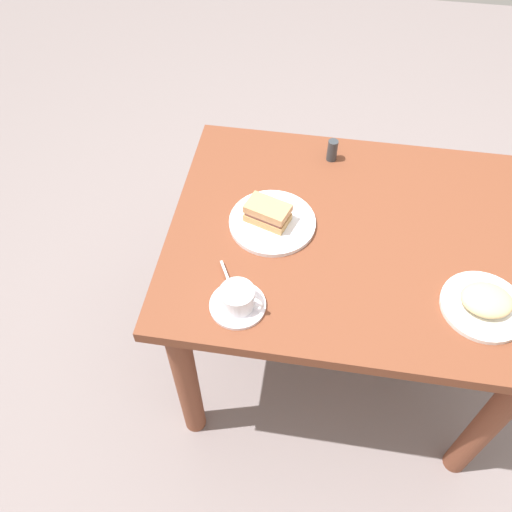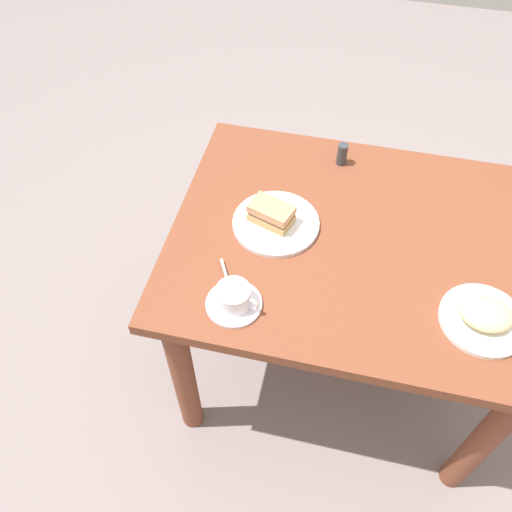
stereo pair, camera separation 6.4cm
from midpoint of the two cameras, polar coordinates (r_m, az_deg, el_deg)
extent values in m
plane|color=gray|center=(2.15, 6.86, -10.54)|extent=(6.00, 6.00, 0.00)
cube|color=brown|center=(1.56, 9.31, 1.88)|extent=(1.06, 0.83, 0.04)
cylinder|color=brown|center=(1.73, -8.50, -12.85)|extent=(0.07, 0.07, 0.70)
cylinder|color=brown|center=(1.77, 22.36, -16.18)|extent=(0.07, 0.07, 0.70)
cylinder|color=brown|center=(2.09, -3.93, 3.85)|extent=(0.07, 0.07, 0.70)
cylinder|color=brown|center=(2.13, 20.72, 0.80)|extent=(0.07, 0.07, 0.70)
cylinder|color=white|center=(1.55, 0.55, 3.51)|extent=(0.25, 0.25, 0.01)
cube|color=tan|center=(1.53, 0.03, 4.01)|extent=(0.14, 0.11, 0.02)
cube|color=brown|center=(1.52, 0.03, 4.46)|extent=(0.13, 0.10, 0.01)
cube|color=tan|center=(1.51, 0.03, 4.93)|extent=(0.14, 0.11, 0.02)
cylinder|color=white|center=(1.38, -3.28, -5.26)|extent=(0.15, 0.15, 0.01)
cylinder|color=white|center=(1.35, -3.35, -4.47)|extent=(0.09, 0.09, 0.06)
cylinder|color=#AD7554|center=(1.33, -3.40, -3.87)|extent=(0.08, 0.08, 0.01)
torus|color=white|center=(1.34, -1.39, -5.15)|extent=(0.04, 0.02, 0.04)
cube|color=silver|center=(1.43, -4.56, -1.71)|extent=(0.04, 0.07, 0.00)
ellipsoid|color=silver|center=(1.41, -4.02, -3.13)|extent=(0.03, 0.03, 0.01)
cylinder|color=white|center=(1.48, 21.82, -5.02)|extent=(0.22, 0.22, 0.01)
ellipsoid|color=#DABA81|center=(1.45, 22.15, -4.39)|extent=(0.13, 0.11, 0.04)
cylinder|color=#33383D|center=(1.74, 7.04, 11.05)|extent=(0.03, 0.03, 0.07)
camera|label=1|loc=(0.03, -91.27, -1.59)|focal=37.69mm
camera|label=2|loc=(0.03, 88.73, 1.59)|focal=37.69mm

